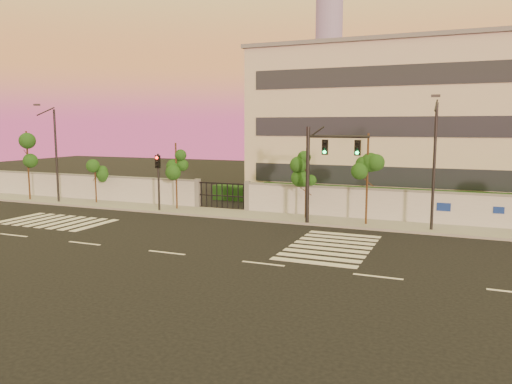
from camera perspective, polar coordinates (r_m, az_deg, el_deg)
ground at (r=24.52m, az=-10.17°, el=-6.85°), size 120.00×120.00×0.00m
sidewalk at (r=33.60m, az=-0.44°, el=-2.68°), size 60.00×3.00×0.15m
perimeter_wall at (r=34.77m, az=0.69°, el=-0.68°), size 60.00×0.36×2.20m
hedge_row at (r=36.98m, az=3.80°, el=-0.59°), size 41.00×4.25×1.80m
institutional_building at (r=42.09m, az=17.38°, el=7.36°), size 24.40×12.40×12.25m
distant_skyscraper at (r=314.89m, az=8.34°, el=17.73°), size 16.00×16.00×118.00m
road_markings at (r=28.44m, az=-8.75°, el=-4.80°), size 57.00×7.62×0.02m
street_tree_a at (r=44.00m, az=-24.65°, el=4.41°), size 1.62×1.29×5.65m
street_tree_b at (r=40.42m, az=-17.88°, el=2.26°), size 1.35×1.08×3.49m
street_tree_c at (r=35.99m, az=-9.09°, el=3.53°), size 1.52×1.21×4.86m
street_tree_d at (r=32.10m, az=5.80°, el=2.39°), size 1.46×1.16×4.32m
street_tree_e at (r=30.58m, az=12.70°, el=3.77°), size 1.59×1.26×5.62m
traffic_signal_main at (r=30.23m, az=7.31°, el=3.22°), size 3.80×0.37×6.01m
traffic_signal_secondary at (r=35.62m, az=-11.10°, el=1.89°), size 0.32×0.32×4.12m
streetlight_west at (r=41.75m, az=-22.04°, el=4.39°), size 0.46×1.84×7.67m
streetlight_east at (r=29.75m, az=19.70°, el=3.46°), size 0.46×1.85×7.69m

